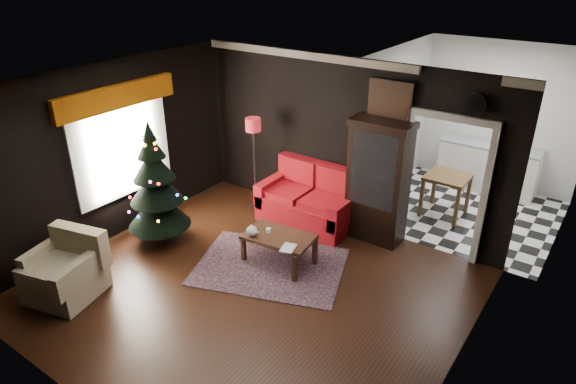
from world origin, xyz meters
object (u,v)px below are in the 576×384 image
Objects in this scene: curio_cabinet at (378,184)px; christmas_tree at (155,183)px; floor_lamp at (254,165)px; wall_clock at (474,105)px; coffee_table at (279,249)px; kitchen_table at (445,195)px; armchair at (62,267)px; loveseat at (308,196)px; teapot at (252,231)px.

christmas_tree is (-2.71, -2.11, 0.10)m from curio_cabinet.
wall_clock is (3.45, 0.45, 1.55)m from floor_lamp.
coffee_table is at bearing -140.53° from wall_clock.
curio_cabinet is at bearing -171.47° from wall_clock.
wall_clock reaches higher than christmas_tree.
coffee_table is at bearing -119.08° from curio_cabinet.
curio_cabinet is at bearing 37.86° from christmas_tree.
armchair is at bearing -122.72° from kitchen_table.
wall_clock is 2.43m from kitchen_table.
loveseat is 1.68× the size of coffee_table.
christmas_tree is 4.92m from kitchen_table.
curio_cabinet is 1.88× the size of coffee_table.
curio_cabinet is at bearing 56.64° from teapot.
wall_clock is at bearing 39.26° from teapot.
floor_lamp is 1.69× the size of coffee_table.
coffee_table is 5.39× the size of teapot.
floor_lamp is 5.34× the size of wall_clock.
curio_cabinet is 5.94× the size of wall_clock.
armchair is at bearing -89.85° from christmas_tree.
wall_clock reaches higher than teapot.
wall_clock is at bearing 7.41° from floor_lamp.
christmas_tree is (-1.56, -1.89, 0.55)m from loveseat.
curio_cabinet is at bearing 40.31° from armchair.
armchair is 5.89m from wall_clock.
floor_lamp is at bearing -172.59° from wall_clock.
curio_cabinet reaches higher than armchair.
teapot is (-0.31, -0.24, 0.32)m from coffee_table.
christmas_tree is at bearing -166.63° from teapot.
kitchen_table is (2.90, 1.70, -0.46)m from floor_lamp.
teapot is 0.59× the size of wall_clock.
curio_cabinet is 1.11× the size of floor_lamp.
curio_cabinet is 2.11m from teapot.
kitchen_table is at bearing 113.75° from wall_clock.
coffee_table is 3.16× the size of wall_clock.
teapot is at bearing -89.67° from loveseat.
curio_cabinet is 1.88m from wall_clock.
wall_clock reaches higher than loveseat.
kitchen_table is at bearing 46.47° from christmas_tree.
armchair is at bearing -129.19° from coffee_table.
loveseat is 2.27× the size of kitchen_table.
kitchen_table is (-0.55, 1.25, -2.00)m from wall_clock.
curio_cabinet is 4.68m from armchair.
kitchen_table is at bearing 30.34° from floor_lamp.
curio_cabinet is (1.15, 0.22, 0.45)m from loveseat.
teapot is at bearing -52.81° from floor_lamp.
curio_cabinet is 2.27m from floor_lamp.
armchair is (-2.70, -3.79, -0.49)m from curio_cabinet.
curio_cabinet is 3.43m from christmas_tree.
wall_clock reaches higher than curio_cabinet.
wall_clock reaches higher than armchair.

